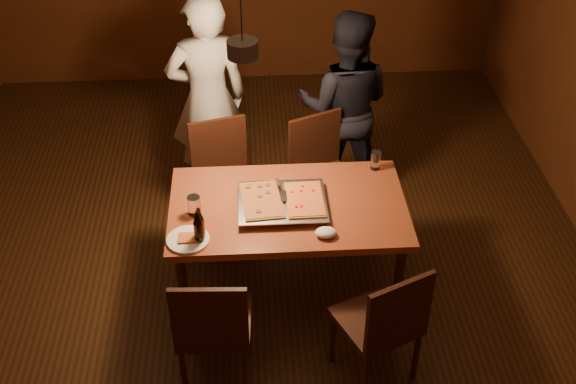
{
  "coord_description": "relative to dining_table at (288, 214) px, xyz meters",
  "views": [
    {
      "loc": [
        0.03,
        -3.76,
        3.55
      ],
      "look_at": [
        0.25,
        -0.17,
        0.85
      ],
      "focal_mm": 45.0,
      "sensor_mm": 36.0,
      "label": 1
    }
  ],
  "objects": [
    {
      "name": "diner_dark",
      "position": [
        0.51,
        1.18,
        0.09
      ],
      "size": [
        0.85,
        0.73,
        1.53
      ],
      "primitive_type": "imported",
      "rotation": [
        0.0,
        0.0,
        2.93
      ],
      "color": "black",
      "rests_on": "floor"
    },
    {
      "name": "room_shell",
      "position": [
        -0.25,
        0.17,
        0.72
      ],
      "size": [
        6.0,
        6.0,
        6.0
      ],
      "color": "#3C2010",
      "rests_on": "ground"
    },
    {
      "name": "chair_far_left",
      "position": [
        -0.43,
        0.72,
        -0.14
      ],
      "size": [
        0.51,
        0.51,
        0.49
      ],
      "rotation": [
        0.0,
        0.0,
        3.4
      ],
      "color": "#38190F",
      "rests_on": "floor"
    },
    {
      "name": "pendant_lamp",
      "position": [
        -0.25,
        0.17,
        1.08
      ],
      "size": [
        0.18,
        0.18,
        1.1
      ],
      "color": "black",
      "rests_on": "ceiling"
    },
    {
      "name": "dining_table",
      "position": [
        0.0,
        0.0,
        0.0
      ],
      "size": [
        1.5,
        0.9,
        0.75
      ],
      "color": "#9A4527",
      "rests_on": "floor"
    },
    {
      "name": "pizza_meat",
      "position": [
        -0.16,
        -0.02,
        0.13
      ],
      "size": [
        0.28,
        0.41,
        0.02
      ],
      "primitive_type": "cube",
      "rotation": [
        0.0,
        0.0,
        0.09
      ],
      "color": "maroon",
      "rests_on": "pizza_tray"
    },
    {
      "name": "chair_far_right",
      "position": [
        0.29,
        0.75,
        -0.14
      ],
      "size": [
        0.55,
        0.55,
        0.49
      ],
      "rotation": [
        0.0,
        0.0,
        3.56
      ],
      "color": "#38190F",
      "rests_on": "floor"
    },
    {
      "name": "pizza_tray",
      "position": [
        -0.04,
        -0.02,
        0.1
      ],
      "size": [
        0.58,
        0.49,
        0.05
      ],
      "primitive_type": "cube",
      "rotation": [
        0.0,
        0.0,
        0.07
      ],
      "color": "silver",
      "rests_on": "dining_table"
    },
    {
      "name": "water_glass_right",
      "position": [
        0.61,
        0.36,
        0.14
      ],
      "size": [
        0.07,
        0.07,
        0.13
      ],
      "primitive_type": "cylinder",
      "color": "silver",
      "rests_on": "dining_table"
    },
    {
      "name": "water_glass_left",
      "position": [
        -0.58,
        -0.06,
        0.14
      ],
      "size": [
        0.08,
        0.08,
        0.13
      ],
      "primitive_type": "cylinder",
      "color": "silver",
      "rests_on": "dining_table"
    },
    {
      "name": "napkin",
      "position": [
        0.21,
        -0.32,
        0.1
      ],
      "size": [
        0.13,
        0.1,
        0.05
      ],
      "primitive_type": "ellipsoid",
      "color": "white",
      "rests_on": "dining_table"
    },
    {
      "name": "spatula",
      "position": [
        -0.04,
        0.01,
        0.14
      ],
      "size": [
        0.11,
        0.25,
        0.04
      ],
      "primitive_type": null,
      "rotation": [
        0.0,
        0.0,
        0.1
      ],
      "color": "silver",
      "rests_on": "pizza_tray"
    },
    {
      "name": "pizza_cheese",
      "position": [
        0.1,
        -0.03,
        0.13
      ],
      "size": [
        0.24,
        0.38,
        0.02
      ],
      "primitive_type": "cube",
      "rotation": [
        0.0,
        0.0,
        0.02
      ],
      "color": "gold",
      "rests_on": "pizza_tray"
    },
    {
      "name": "chair_near_right",
      "position": [
        0.51,
        -0.8,
        -0.14
      ],
      "size": [
        0.56,
        0.56,
        0.49
      ],
      "rotation": [
        0.0,
        0.0,
        0.43
      ],
      "color": "#38190F",
      "rests_on": "floor"
    },
    {
      "name": "plate_slice",
      "position": [
        -0.61,
        -0.31,
        0.08
      ],
      "size": [
        0.26,
        0.26,
        0.03
      ],
      "color": "white",
      "rests_on": "dining_table"
    },
    {
      "name": "diner_white",
      "position": [
        -0.53,
        1.22,
        0.16
      ],
      "size": [
        0.67,
        0.5,
        1.68
      ],
      "primitive_type": "imported",
      "rotation": [
        0.0,
        0.0,
        3.32
      ],
      "color": "silver",
      "rests_on": "floor"
    },
    {
      "name": "beer_bottle_a",
      "position": [
        -0.54,
        -0.32,
        0.19
      ],
      "size": [
        0.06,
        0.06,
        0.22
      ],
      "color": "black",
      "rests_on": "dining_table"
    },
    {
      "name": "chair_near_left",
      "position": [
        -0.47,
        -0.77,
        -0.14
      ],
      "size": [
        0.44,
        0.44,
        0.49
      ],
      "rotation": [
        0.0,
        0.0,
        -0.05
      ],
      "color": "#38190F",
      "rests_on": "floor"
    },
    {
      "name": "beer_bottle_b",
      "position": [
        -0.54,
        -0.29,
        0.19
      ],
      "size": [
        0.06,
        0.06,
        0.22
      ],
      "color": "black",
      "rests_on": "dining_table"
    }
  ]
}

